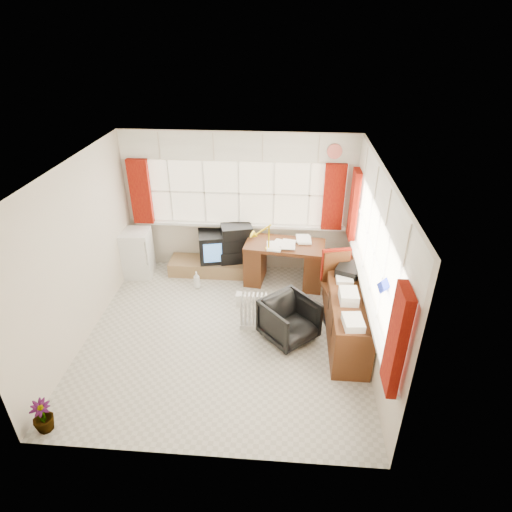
{
  "coord_description": "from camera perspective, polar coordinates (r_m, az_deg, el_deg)",
  "views": [
    {
      "loc": [
        0.83,
        -4.88,
        4.1
      ],
      "look_at": [
        0.4,
        0.55,
        1.04
      ],
      "focal_mm": 30.0,
      "sensor_mm": 36.0,
      "label": 1
    }
  ],
  "objects": [
    {
      "name": "ground",
      "position": [
        6.42,
        -4.06,
        -10.38
      ],
      "size": [
        4.0,
        4.0,
        0.0
      ],
      "primitive_type": "plane",
      "color": "beige",
      "rests_on": "ground"
    },
    {
      "name": "room_walls",
      "position": [
        5.59,
        -4.59,
        1.54
      ],
      "size": [
        4.0,
        4.0,
        4.0
      ],
      "color": "beige",
      "rests_on": "ground"
    },
    {
      "name": "window_back",
      "position": [
        7.56,
        -2.23,
        4.68
      ],
      "size": [
        3.7,
        0.12,
        3.6
      ],
      "color": "beige",
      "rests_on": "room_walls"
    },
    {
      "name": "window_right",
      "position": [
        5.91,
        14.64,
        -3.97
      ],
      "size": [
        0.12,
        3.7,
        3.6
      ],
      "color": "beige",
      "rests_on": "room_walls"
    },
    {
      "name": "curtains",
      "position": [
        6.38,
        4.95,
        4.74
      ],
      "size": [
        3.83,
        3.83,
        1.15
      ],
      "color": "maroon",
      "rests_on": "room_walls"
    },
    {
      "name": "overhead_cabinets",
      "position": [
        6.14,
        5.8,
        11.69
      ],
      "size": [
        3.98,
        3.98,
        0.48
      ],
      "color": "white",
      "rests_on": "room_walls"
    },
    {
      "name": "desk",
      "position": [
        7.35,
        3.79,
        -0.69
      ],
      "size": [
        1.39,
        0.8,
        0.81
      ],
      "color": "#592F15",
      "rests_on": "ground"
    },
    {
      "name": "desk_lamp",
      "position": [
        6.87,
        1.74,
        3.27
      ],
      "size": [
        0.17,
        0.15,
        0.46
      ],
      "color": "yellow",
      "rests_on": "desk"
    },
    {
      "name": "task_chair",
      "position": [
        6.62,
        10.65,
        -3.37
      ],
      "size": [
        0.54,
        0.56,
        1.08
      ],
      "color": "black",
      "rests_on": "ground"
    },
    {
      "name": "office_chair",
      "position": [
        6.18,
        4.43,
        -8.49
      ],
      "size": [
        0.97,
        0.97,
        0.63
      ],
      "primitive_type": "imported",
      "rotation": [
        0.0,
        0.0,
        0.74
      ],
      "color": "black",
      "rests_on": "ground"
    },
    {
      "name": "radiator",
      "position": [
        6.38,
        -0.35,
        -7.78
      ],
      "size": [
        0.4,
        0.16,
        0.6
      ],
      "color": "white",
      "rests_on": "ground"
    },
    {
      "name": "credenza",
      "position": [
        6.35,
        11.84,
        -7.1
      ],
      "size": [
        0.5,
        2.0,
        0.85
      ],
      "color": "#592F15",
      "rests_on": "ground"
    },
    {
      "name": "file_tray",
      "position": [
        6.48,
        12.23,
        -1.79
      ],
      "size": [
        0.44,
        0.49,
        0.13
      ],
      "primitive_type": "cube",
      "rotation": [
        0.0,
        0.0,
        -0.38
      ],
      "color": "black",
      "rests_on": "credenza"
    },
    {
      "name": "tv_bench",
      "position": [
        7.82,
        -6.31,
        -1.37
      ],
      "size": [
        1.4,
        0.5,
        0.25
      ],
      "primitive_type": "cube",
      "color": "#98744C",
      "rests_on": "ground"
    },
    {
      "name": "crt_tv",
      "position": [
        7.68,
        -5.47,
        1.35
      ],
      "size": [
        0.67,
        0.63,
        0.51
      ],
      "color": "black",
      "rests_on": "tv_bench"
    },
    {
      "name": "hifi_stack",
      "position": [
        7.61,
        -2.56,
        1.63
      ],
      "size": [
        0.72,
        0.56,
        0.67
      ],
      "color": "black",
      "rests_on": "tv_bench"
    },
    {
      "name": "mini_fridge",
      "position": [
        7.88,
        -15.59,
        0.39
      ],
      "size": [
        0.55,
        0.55,
        0.85
      ],
      "color": "white",
      "rests_on": "ground"
    },
    {
      "name": "spray_bottle_a",
      "position": [
        7.4,
        -7.91,
        -3.16
      ],
      "size": [
        0.15,
        0.15,
        0.31
      ],
      "primitive_type": "imported",
      "rotation": [
        0.0,
        0.0,
        0.32
      ],
      "color": "white",
      "rests_on": "ground"
    },
    {
      "name": "spray_bottle_b",
      "position": [
        7.63,
        -0.98,
        -2.26
      ],
      "size": [
        0.1,
        0.1,
        0.2
      ],
      "primitive_type": "imported",
      "rotation": [
        0.0,
        0.0,
        -0.11
      ],
      "color": "#95DED2",
      "rests_on": "ground"
    },
    {
      "name": "flower_vase",
      "position": [
        5.62,
        -26.59,
        -18.55
      ],
      "size": [
        0.28,
        0.28,
        0.41
      ],
      "primitive_type": "imported",
      "rotation": [
        0.0,
        0.0,
        0.26
      ],
      "color": "black",
      "rests_on": "ground"
    }
  ]
}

